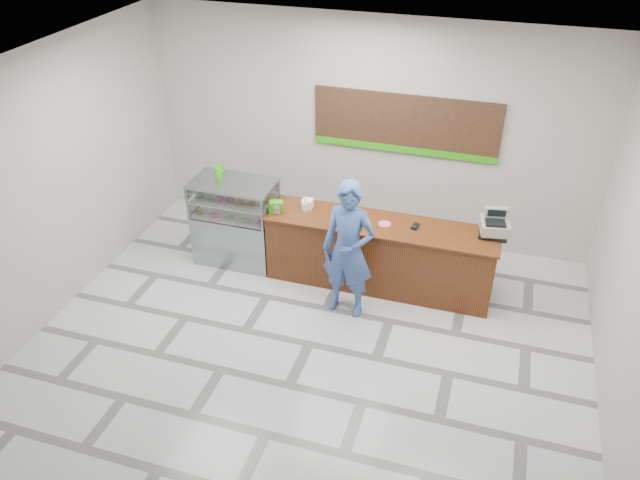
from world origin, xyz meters
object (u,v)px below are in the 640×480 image
(sales_counter, at_px, (379,254))
(cash_register, at_px, (495,226))
(display_case, at_px, (236,221))
(serving_tray, at_px, (354,222))
(customer, at_px, (348,250))

(sales_counter, height_order, cash_register, cash_register)
(display_case, relative_size, cash_register, 2.94)
(display_case, xyz_separation_m, serving_tray, (1.85, -0.10, 0.36))
(display_case, bearing_deg, customer, -19.85)
(sales_counter, xyz_separation_m, customer, (-0.28, -0.70, 0.46))
(display_case, relative_size, customer, 0.68)
(sales_counter, relative_size, serving_tray, 8.97)
(cash_register, xyz_separation_m, serving_tray, (-1.87, -0.28, -0.12))
(display_case, bearing_deg, cash_register, 2.80)
(sales_counter, relative_size, cash_register, 7.20)
(display_case, height_order, cash_register, cash_register)
(cash_register, bearing_deg, sales_counter, 176.11)
(display_case, xyz_separation_m, customer, (1.94, -0.70, 0.30))
(serving_tray, relative_size, customer, 0.19)
(sales_counter, bearing_deg, serving_tray, -164.71)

